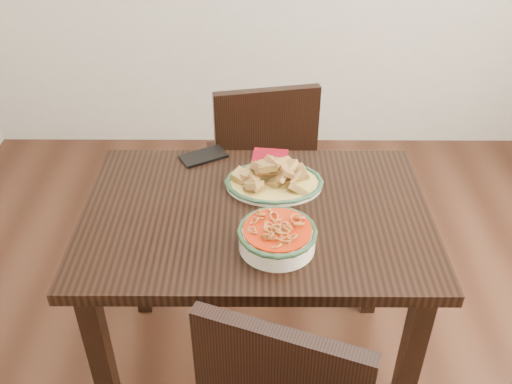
{
  "coord_description": "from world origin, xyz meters",
  "views": [
    {
      "loc": [
        -0.13,
        -1.38,
        1.84
      ],
      "look_at": [
        -0.14,
        0.05,
        0.81
      ],
      "focal_mm": 40.0,
      "sensor_mm": 36.0,
      "label": 1
    }
  ],
  "objects_px": {
    "smartphone": "(204,156)",
    "chair_far": "(261,161)",
    "noodle_bowl": "(277,235)",
    "dining_table": "(256,238)",
    "fish_plate": "(274,175)"
  },
  "relations": [
    {
      "from": "fish_plate",
      "to": "smartphone",
      "type": "distance_m",
      "value": 0.31
    },
    {
      "from": "smartphone",
      "to": "chair_far",
      "type": "bearing_deg",
      "value": 31.49
    },
    {
      "from": "fish_plate",
      "to": "smartphone",
      "type": "xyz_separation_m",
      "value": [
        -0.25,
        0.18,
        -0.04
      ]
    },
    {
      "from": "fish_plate",
      "to": "chair_far",
      "type": "bearing_deg",
      "value": 94.2
    },
    {
      "from": "fish_plate",
      "to": "smartphone",
      "type": "height_order",
      "value": "fish_plate"
    },
    {
      "from": "smartphone",
      "to": "noodle_bowl",
      "type": "bearing_deg",
      "value": -91.58
    },
    {
      "from": "noodle_bowl",
      "to": "smartphone",
      "type": "bearing_deg",
      "value": 117.49
    },
    {
      "from": "dining_table",
      "to": "fish_plate",
      "type": "bearing_deg",
      "value": 66.84
    },
    {
      "from": "noodle_bowl",
      "to": "dining_table",
      "type": "bearing_deg",
      "value": 110.26
    },
    {
      "from": "chair_far",
      "to": "smartphone",
      "type": "distance_m",
      "value": 0.5
    },
    {
      "from": "dining_table",
      "to": "fish_plate",
      "type": "relative_size",
      "value": 3.44
    },
    {
      "from": "dining_table",
      "to": "chair_far",
      "type": "distance_m",
      "value": 0.7
    },
    {
      "from": "fish_plate",
      "to": "noodle_bowl",
      "type": "xyz_separation_m",
      "value": [
        0.0,
        -0.31,
        -0.0
      ]
    },
    {
      "from": "dining_table",
      "to": "noodle_bowl",
      "type": "relative_size",
      "value": 4.75
    },
    {
      "from": "chair_far",
      "to": "smartphone",
      "type": "xyz_separation_m",
      "value": [
        -0.21,
        -0.37,
        0.26
      ]
    }
  ]
}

